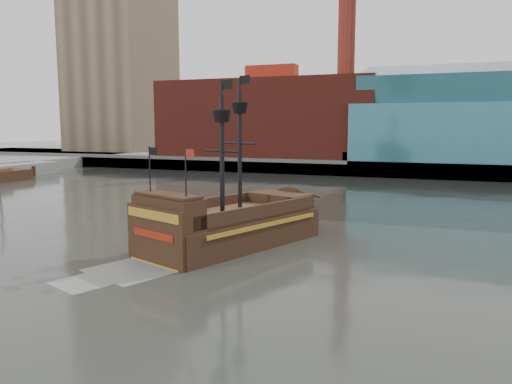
% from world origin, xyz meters
% --- Properties ---
extents(ground, '(400.00, 400.00, 0.00)m').
position_xyz_m(ground, '(0.00, 0.00, 0.00)').
color(ground, '#2A2D27').
rests_on(ground, ground).
extents(promenade_far, '(220.00, 60.00, 2.00)m').
position_xyz_m(promenade_far, '(0.00, 92.00, 1.00)').
color(promenade_far, slate).
rests_on(promenade_far, ground).
extents(seawall, '(220.00, 1.00, 2.60)m').
position_xyz_m(seawall, '(0.00, 62.50, 1.30)').
color(seawall, '#4C4C49').
rests_on(seawall, ground).
extents(skyline, '(149.00, 45.00, 62.00)m').
position_xyz_m(skyline, '(5.21, 84.56, 24.55)').
color(skyline, brown).
rests_on(skyline, promenade_far).
extents(pirate_ship, '(10.83, 17.94, 12.90)m').
position_xyz_m(pirate_ship, '(-3.23, 10.66, 1.17)').
color(pirate_ship, black).
rests_on(pirate_ship, ground).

